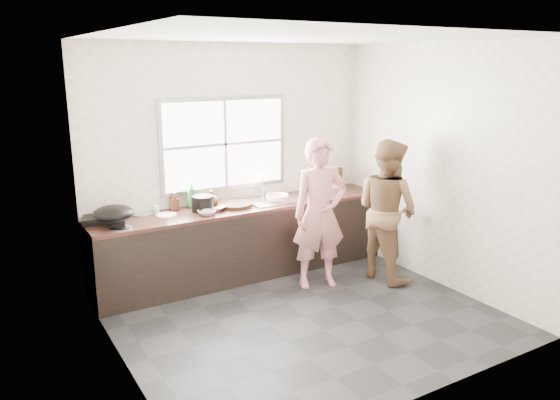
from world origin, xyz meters
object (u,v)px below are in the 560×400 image
woman (319,218)px  pot_lid_left (121,228)px  black_pot (203,204)px  bowl_crabs (277,199)px  bottle_brown_tall (174,202)px  burner (104,217)px  pot_lid_right (143,214)px  wok (114,213)px  person_side (387,210)px  bowl_held (283,200)px  cutting_board (235,205)px  bowl_mince (207,212)px  dish_rack (322,178)px  glass_jar (156,210)px  bottle_brown_short (212,199)px  plate_food (166,215)px  bottle_green (192,195)px

woman → pot_lid_left: (-2.07, 0.52, 0.08)m
black_pot → bowl_crabs: bearing=-3.3°
bottle_brown_tall → burner: bottle_brown_tall is taller
pot_lid_left → pot_lid_right: size_ratio=0.90×
woman → wok: bearing=179.3°
person_side → pot_lid_left: size_ratio=7.30×
bowl_crabs → bowl_held: bowl_crabs is taller
cutting_board → bowl_mince: (-0.42, -0.16, 0.01)m
bowl_mince → dish_rack: (1.75, 0.29, 0.14)m
wok → pot_lid_right: wok is taller
glass_jar → dish_rack: (2.21, -0.03, 0.12)m
bottle_brown_short → person_side: bearing=-30.9°
plate_food → wok: size_ratio=0.54×
bowl_held → dish_rack: bearing=19.7°
person_side → bottle_brown_tall: size_ratio=9.01×
bowl_mince → bowl_crabs: bearing=5.9°
bowl_mince → bottle_brown_tall: 0.44m
bowl_mince → pot_lid_right: 0.71m
black_pot → pot_lid_left: black_pot is taller
plate_food → glass_jar: size_ratio=2.55×
person_side → cutting_board: person_side is taller
bottle_brown_tall → pot_lid_right: size_ratio=0.73×
bottle_brown_short → dish_rack: (1.56, 0.01, 0.08)m
dish_rack → pot_lid_right: (-2.35, 0.08, -0.16)m
burner → glass_jar: bearing=-3.6°
bottle_brown_short → pot_lid_right: size_ratio=0.71×
cutting_board → bottle_brown_tall: bottle_brown_tall is taller
glass_jar → wok: (-0.52, -0.26, 0.09)m
glass_jar → dish_rack: 2.21m
bottle_green → bowl_held: bearing=-18.8°
bowl_mince → plate_food: bowl_mince is taller
burner → wok: (0.03, -0.29, 0.11)m
bowl_held → glass_jar: bearing=168.3°
bowl_held → bottle_green: bottle_green is taller
woman → burner: 2.32m
cutting_board → pot_lid_right: size_ratio=1.59×
bowl_crabs → burner: 1.99m
bowl_mince → cutting_board: bearing=20.6°
wok → bottle_green: bearing=17.4°
cutting_board → bowl_crabs: 0.54m
bowl_held → black_pot: bearing=172.6°
bowl_mince → black_pot: (0.02, 0.15, 0.06)m
plate_food → bottle_green: (0.38, 0.20, 0.14)m
bowl_mince → pot_lid_left: bowl_mince is taller
bowl_crabs → dish_rack: size_ratio=0.49×
black_pot → dish_rack: bearing=4.7°
bowl_mince → bowl_crabs: bowl_crabs is taller
woman → bowl_crabs: size_ratio=7.17×
bowl_held → bottle_brown_short: bottle_brown_short is taller
bottle_brown_short → dish_rack: 1.57m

